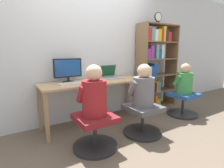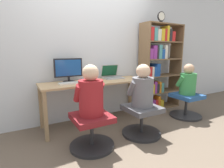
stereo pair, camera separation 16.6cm
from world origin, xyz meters
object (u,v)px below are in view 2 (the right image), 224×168
(desktop_monitor, at_px, (69,70))
(office_chair_right, at_px, (142,119))
(office_chair_left, at_px, (92,130))
(keyboard, at_px, (73,83))
(person_at_monitor, at_px, (91,94))
(person_near_shelf, at_px, (188,81))
(person_at_laptop, at_px, (142,88))
(laptop, at_px, (112,75))
(desk_clock, at_px, (161,17))
(bookshelf, at_px, (157,66))
(office_chair_side, at_px, (186,104))

(desktop_monitor, bearing_deg, office_chair_right, -46.20)
(office_chair_left, bearing_deg, desktop_monitor, 92.85)
(keyboard, height_order, person_at_monitor, person_at_monitor)
(person_near_shelf, bearing_deg, office_chair_left, -175.81)
(keyboard, height_order, person_at_laptop, person_at_laptop)
(person_at_monitor, distance_m, person_at_laptop, 0.78)
(person_at_laptop, bearing_deg, office_chair_right, -90.00)
(laptop, relative_size, person_near_shelf, 0.63)
(laptop, height_order, desk_clock, desk_clock)
(bookshelf, distance_m, person_near_shelf, 0.69)
(bookshelf, bearing_deg, desk_clock, -111.66)
(office_chair_side, bearing_deg, laptop, 150.25)
(office_chair_right, distance_m, desk_clock, 2.05)
(laptop, height_order, bookshelf, bookshelf)
(office_chair_right, xyz_separation_m, desk_clock, (0.99, 0.72, 1.64))
(person_at_monitor, bearing_deg, office_chair_left, -90.00)
(keyboard, height_order, bookshelf, bookshelf)
(laptop, bearing_deg, bookshelf, -3.46)
(desktop_monitor, distance_m, office_chair_left, 1.08)
(desktop_monitor, xyz_separation_m, keyboard, (0.00, -0.19, -0.18))
(desk_clock, distance_m, office_chair_side, 1.75)
(keyboard, bearing_deg, person_at_monitor, -86.27)
(person_at_laptop, bearing_deg, person_near_shelf, 8.11)
(office_chair_right, distance_m, person_at_monitor, 0.91)
(person_near_shelf, bearing_deg, person_at_laptop, -171.89)
(desk_clock, xyz_separation_m, person_near_shelf, (0.21, -0.54, -1.20))
(laptop, bearing_deg, person_at_monitor, -132.54)
(desk_clock, xyz_separation_m, office_chair_side, (0.21, -0.55, -1.64))
(keyboard, xyz_separation_m, desk_clock, (1.81, 0.06, 1.13))
(keyboard, xyz_separation_m, person_at_laptop, (0.82, -0.66, -0.05))
(bookshelf, bearing_deg, person_near_shelf, -74.38)
(office_chair_right, bearing_deg, desktop_monitor, 133.80)
(office_chair_left, height_order, bookshelf, bookshelf)
(desk_clock, height_order, office_chair_side, desk_clock)
(keyboard, relative_size, bookshelf, 0.23)
(office_chair_side, bearing_deg, bookshelf, 105.54)
(desktop_monitor, xyz_separation_m, office_chair_side, (2.01, -0.68, -0.69))
(keyboard, height_order, office_chair_side, keyboard)
(laptop, height_order, person_at_monitor, person_at_monitor)
(laptop, bearing_deg, office_chair_side, -29.75)
(person_near_shelf, bearing_deg, bookshelf, 105.62)
(bookshelf, relative_size, office_chair_side, 3.08)
(person_at_laptop, relative_size, desk_clock, 3.02)
(person_at_laptop, bearing_deg, bookshelf, 38.01)
(office_chair_right, bearing_deg, person_near_shelf, 8.30)
(keyboard, distance_m, office_chair_right, 1.17)
(office_chair_left, xyz_separation_m, person_near_shelf, (1.97, 0.14, 0.44))
(keyboard, height_order, desk_clock, desk_clock)
(person_at_monitor, bearing_deg, bookshelf, 23.10)
(laptop, xyz_separation_m, person_at_laptop, (0.02, -0.86, -0.09))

